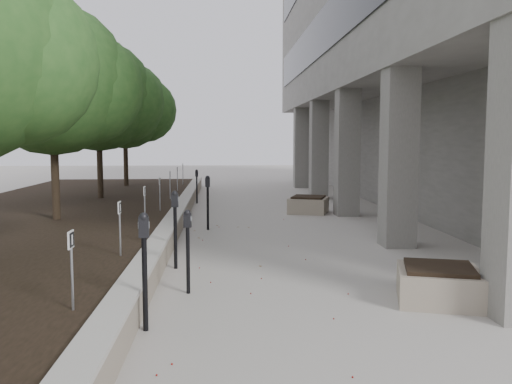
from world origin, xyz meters
name	(u,v)px	position (x,y,z in m)	size (l,w,h in m)	color
ground	(273,354)	(0.00, 0.00, 0.00)	(90.00, 90.00, 0.00)	#AEA9A0
retaining_wall	(177,218)	(-1.82, 9.00, 0.25)	(0.39, 26.00, 0.50)	tan
planting_bed	(42,221)	(-5.50, 9.00, 0.20)	(7.00, 26.00, 0.40)	black
crabapple_tree_3	(53,112)	(-4.80, 8.00, 3.12)	(4.60, 4.00, 5.44)	#295721
crabapple_tree_4	(99,119)	(-4.80, 13.00, 3.12)	(4.60, 4.00, 5.44)	#295721
crabapple_tree_5	(125,124)	(-4.80, 18.00, 3.12)	(4.60, 4.00, 5.44)	#295721
parking_sign_2	(72,271)	(-2.35, 0.50, 0.88)	(0.04, 0.22, 0.96)	black
parking_sign_3	(120,229)	(-2.35, 3.50, 0.88)	(0.04, 0.22, 0.96)	black
parking_sign_4	(145,207)	(-2.35, 6.50, 0.88)	(0.04, 0.22, 0.96)	black
parking_sign_5	(160,194)	(-2.35, 9.50, 0.88)	(0.04, 0.22, 0.96)	black
parking_sign_6	(170,185)	(-2.35, 12.50, 0.88)	(0.04, 0.22, 0.96)	black
parking_sign_7	(177,179)	(-2.35, 15.50, 0.88)	(0.04, 0.22, 0.96)	black
parking_sign_8	(183,174)	(-2.35, 18.50, 0.88)	(0.04, 0.22, 0.96)	black
parking_meter_1	(145,272)	(-1.55, 0.85, 0.76)	(0.15, 0.11, 1.52)	black
parking_meter_2	(188,252)	(-1.11, 2.49, 0.67)	(0.13, 0.09, 1.34)	black
parking_meter_3	(175,230)	(-1.45, 4.15, 0.74)	(0.15, 0.10, 1.48)	black
parking_meter_4	(208,203)	(-0.96, 8.47, 0.73)	(0.15, 0.10, 1.47)	black
parking_meter_5	(197,186)	(-1.54, 14.53, 0.65)	(0.13, 0.09, 1.30)	black
planter_front	(439,284)	(2.66, 1.81, 0.27)	(1.18, 1.18, 0.55)	tan
planter_back	(308,204)	(2.28, 11.63, 0.28)	(1.20, 1.20, 0.56)	tan
berry_scatter	(245,257)	(-0.10, 5.00, 0.01)	(3.30, 14.10, 0.02)	maroon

